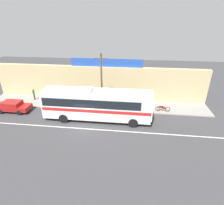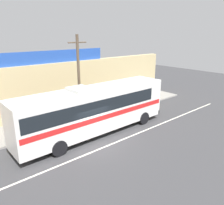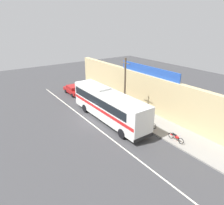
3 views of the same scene
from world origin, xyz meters
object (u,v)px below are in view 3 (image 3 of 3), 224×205
(parked_car, at_px, (73,90))
(pedestrian_near_shop, at_px, (100,88))
(motorcycle_green, at_px, (176,137))
(intercity_bus, at_px, (108,104))
(motorcycle_purple, at_px, (150,123))
(pedestrian_far_right, at_px, (95,85))
(utility_pole, at_px, (125,87))

(parked_car, xyz_separation_m, pedestrian_near_shop, (2.85, 3.29, 0.36))
(motorcycle_green, bearing_deg, intercity_bus, -161.18)
(motorcycle_purple, distance_m, pedestrian_far_right, 14.33)
(pedestrian_near_shop, relative_size, pedestrian_far_right, 0.99)
(motorcycle_green, bearing_deg, pedestrian_near_shop, 175.51)
(motorcycle_purple, distance_m, motorcycle_green, 3.62)
(pedestrian_far_right, bearing_deg, motorcycle_green, -4.63)
(motorcycle_purple, xyz_separation_m, pedestrian_far_right, (-14.25, 1.38, 0.54))
(intercity_bus, bearing_deg, pedestrian_near_shop, 153.96)
(pedestrian_far_right, bearing_deg, parked_car, -105.88)
(parked_car, distance_m, utility_pole, 11.74)
(pedestrian_near_shop, bearing_deg, parked_car, -130.89)
(intercity_bus, height_order, utility_pole, utility_pole)
(utility_pole, bearing_deg, pedestrian_far_right, 169.89)
(intercity_bus, distance_m, motorcycle_green, 8.49)
(intercity_bus, relative_size, utility_pole, 1.72)
(parked_car, distance_m, pedestrian_near_shop, 4.37)
(motorcycle_purple, height_order, motorcycle_green, same)
(utility_pole, distance_m, pedestrian_far_right, 10.73)
(intercity_bus, xyz_separation_m, pedestrian_far_right, (-9.95, 4.14, -0.96))
(pedestrian_near_shop, xyz_separation_m, pedestrian_far_right, (-1.86, 0.19, 0.01))
(utility_pole, distance_m, motorcycle_green, 8.34)
(pedestrian_far_right, bearing_deg, motorcycle_purple, -5.53)
(intercity_bus, xyz_separation_m, parked_car, (-10.94, 0.66, -1.33))
(intercity_bus, height_order, pedestrian_near_shop, intercity_bus)
(motorcycle_purple, xyz_separation_m, pedestrian_near_shop, (-12.39, 1.19, 0.53))
(utility_pole, height_order, motorcycle_green, utility_pole)
(intercity_bus, xyz_separation_m, motorcycle_purple, (4.30, 2.77, -1.50))
(motorcycle_green, bearing_deg, utility_pole, -177.21)
(motorcycle_green, xyz_separation_m, pedestrian_near_shop, (-16.00, 1.26, 0.53))
(utility_pole, height_order, pedestrian_near_shop, utility_pole)
(intercity_bus, height_order, motorcycle_green, intercity_bus)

